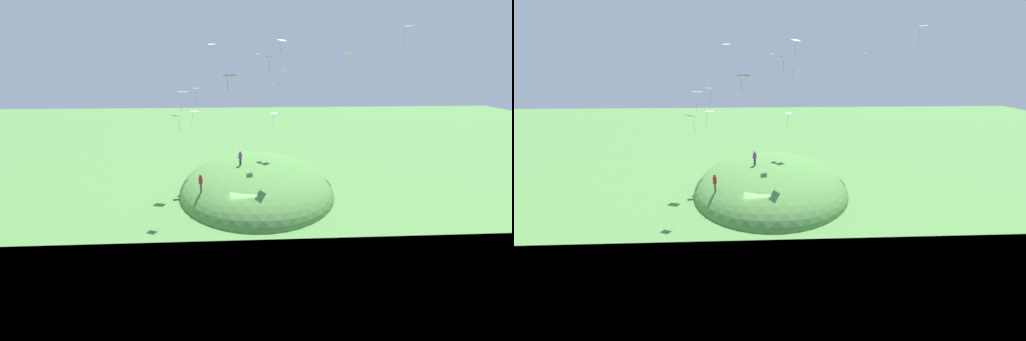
# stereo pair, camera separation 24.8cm
# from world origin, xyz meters

# --- Properties ---
(ground_plane) EXTENTS (160.00, 160.00, 0.00)m
(ground_plane) POSITION_xyz_m (0.00, 0.00, 0.00)
(ground_plane) COLOR #548B43
(grass_hill) EXTENTS (22.00, 17.44, 7.28)m
(grass_hill) POSITION_xyz_m (7.00, -1.62, 0.00)
(grass_hill) COLOR #559042
(grass_hill) RESTS_ON ground_plane
(person_walking_path) EXTENTS (0.55, 0.55, 1.57)m
(person_walking_path) POSITION_xyz_m (5.43, 0.19, 4.50)
(person_walking_path) COLOR navy
(person_walking_path) RESTS_ON grass_hill
(person_watching_kites) EXTENTS (0.52, 0.52, 1.83)m
(person_watching_kites) POSITION_xyz_m (1.38, 4.14, 3.16)
(person_watching_kites) COLOR brown
(person_watching_kites) RESTS_ON grass_hill
(kite_0) EXTENTS (0.74, 0.73, 1.27)m
(kite_0) POSITION_xyz_m (14.10, -2.19, 15.01)
(kite_0) COLOR white
(kite_1) EXTENTS (0.89, 0.63, 1.55)m
(kite_1) POSITION_xyz_m (8.92, -3.62, 16.95)
(kite_1) COLOR silver
(kite_2) EXTENTS (0.88, 0.76, 1.27)m
(kite_2) POSITION_xyz_m (9.81, -3.69, 11.81)
(kite_2) COLOR white
(kite_3) EXTENTS (0.90, 0.96, 1.13)m
(kite_3) POSITION_xyz_m (-0.14, -3.39, 15.99)
(kite_3) COLOR white
(kite_4) EXTENTS (1.32, 1.15, 2.31)m
(kite_4) POSITION_xyz_m (4.03, -3.90, 13.38)
(kite_4) COLOR white
(kite_5) EXTENTS (0.78, 0.96, 1.54)m
(kite_5) POSITION_xyz_m (8.59, 5.23, 8.82)
(kite_5) COLOR white
(kite_6) EXTENTS (0.85, 1.01, 2.04)m
(kite_6) POSITION_xyz_m (12.96, 3.33, 16.04)
(kite_6) COLOR white
(kite_7) EXTENTS (1.12, 1.33, 2.22)m
(kite_7) POSITION_xyz_m (8.28, 6.36, 11.00)
(kite_7) COLOR white
(kite_8) EXTENTS (0.87, 0.99, 1.67)m
(kite_8) POSITION_xyz_m (1.40, 6.08, 9.43)
(kite_8) COLOR white
(kite_9) EXTENTS (0.65, 0.91, 1.16)m
(kite_9) POSITION_xyz_m (11.91, -12.76, 15.19)
(kite_9) COLOR white
(kite_10) EXTENTS (1.13, 0.85, 1.34)m
(kite_10) POSITION_xyz_m (0.35, -2.23, 14.67)
(kite_10) COLOR silver
(kite_11) EXTENTS (1.09, 1.12, 1.92)m
(kite_11) POSITION_xyz_m (7.96, -3.68, 8.63)
(kite_11) COLOR white
(kite_12) EXTENTS (0.77, 1.02, 1.23)m
(kite_12) POSITION_xyz_m (-5.74, 0.97, 13.41)
(kite_12) COLOR white
(kite_13) EXTENTS (0.76, 0.70, 1.35)m
(kite_13) POSITION_xyz_m (-2.96, 3.73, 12.24)
(kite_13) COLOR white
(kite_14) EXTENTS (0.88, 0.86, 2.12)m
(kite_14) POSITION_xyz_m (-0.40, -13.97, 16.98)
(kite_14) COLOR white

